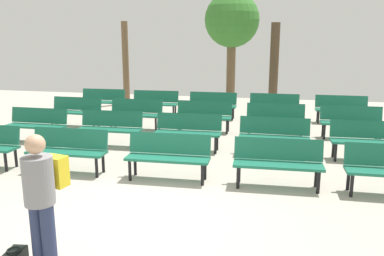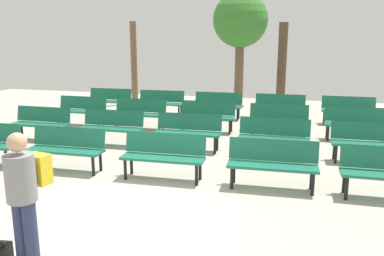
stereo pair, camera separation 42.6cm
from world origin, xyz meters
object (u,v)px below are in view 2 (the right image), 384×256
tree_1 (134,63)px  bench_r2_c2 (207,114)px  bench_r1_c4 (370,140)px  bench_r2_c3 (279,118)px  bench_r2_c1 (140,112)px  bench_r3_c2 (218,104)px  bench_r1_c0 (41,121)px  tree_0 (240,21)px  bench_r2_c4 (356,122)px  bench_r3_c3 (280,106)px  bench_r2_c0 (81,109)px  bench_r0_c1 (67,146)px  bench_r0_c3 (273,161)px  bench_r0_c2 (164,153)px  bench_r3_c4 (348,109)px  visitor_with_backpack (25,192)px  bench_r3_c1 (161,101)px  bench_r1_c3 (274,135)px  bench_r1_c1 (112,125)px  bench_r1_c2 (188,129)px  bench_r3_c0 (110,99)px  tree_2 (282,67)px

tree_1 → bench_r2_c2: bearing=-46.1°
bench_r1_c4 → bench_r2_c3: 2.83m
bench_r2_c1 → bench_r3_c2: 2.84m
bench_r1_c0 → tree_0: size_ratio=0.36×
bench_r2_c4 → bench_r3_c3: (-2.07, 2.01, 0.00)m
bench_r2_c0 → bench_r2_c1: size_ratio=1.00×
bench_r0_c1 → bench_r0_c3: same height
bench_r0_c2 → bench_r3_c3: size_ratio=1.01×
bench_r3_c4 → visitor_with_backpack: (-4.50, -9.44, 0.43)m
bench_r3_c1 → bench_r1_c0: bearing=-118.3°
bench_r3_c3 → tree_0: bearing=119.2°
bench_r3_c3 → bench_r2_c0: bearing=-159.9°
bench_r3_c1 → bench_r3_c3: (4.06, 0.11, 0.00)m
bench_r0_c2 → tree_0: 9.91m
tree_0 → bench_r2_c1: bearing=-111.5°
bench_r2_c2 → bench_r3_c4: 4.56m
tree_1 → visitor_with_backpack: (3.62, -11.59, -0.72)m
bench_r3_c3 → bench_r3_c2: bearing=-177.2°
bench_r3_c2 → bench_r0_c3: bearing=-70.7°
bench_r3_c4 → bench_r1_c3: bearing=-116.6°
bench_r2_c1 → bench_r0_c3: bearing=-43.0°
bench_r1_c1 → tree_0: (2.10, 7.48, 2.82)m
bench_r1_c3 → visitor_with_backpack: 5.90m
bench_r0_c2 → bench_r1_c1: same height
bench_r1_c0 → bench_r1_c3: size_ratio=1.00×
bench_r1_c2 → bench_r3_c0: 5.68m
bench_r3_c2 → tree_2: 3.22m
bench_r0_c1 → bench_r2_c1: size_ratio=1.01×
bench_r2_c1 → bench_r2_c4: same height
bench_r0_c2 → bench_r1_c1: (-2.08, 2.02, 0.00)m
bench_r2_c1 → visitor_with_backpack: 7.48m
bench_r2_c1 → tree_2: size_ratio=0.50×
bench_r1_c3 → bench_r3_c0: bearing=146.9°
tree_2 → bench_r3_c1: bearing=-149.4°
bench_r3_c1 → visitor_with_backpack: bearing=-82.6°
bench_r2_c3 → bench_r3_c4: bearing=43.9°
bench_r1_c4 → visitor_with_backpack: 7.06m
bench_r0_c1 → bench_r3_c1: (-0.10, 6.04, 0.00)m
bench_r1_c3 → tree_0: bearing=104.4°
bench_r3_c0 → bench_r0_c1: bearing=-72.9°
bench_r0_c3 → bench_r1_c0: 6.47m
bench_r1_c4 → bench_r3_c3: same height
bench_r2_c3 → bench_r2_c4: bearing=-1.1°
bench_r0_c1 → bench_r3_c4: bearing=43.8°
bench_r1_c4 → bench_r0_c3: bearing=-135.0°
bench_r2_c2 → bench_r1_c4: bearing=-27.3°
bench_r0_c2 → tree_2: size_ratio=0.50×
bench_r1_c3 → bench_r2_c3: same height
bench_r0_c3 → visitor_with_backpack: bearing=-130.3°
bench_r1_c0 → bench_r2_c3: size_ratio=0.99×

